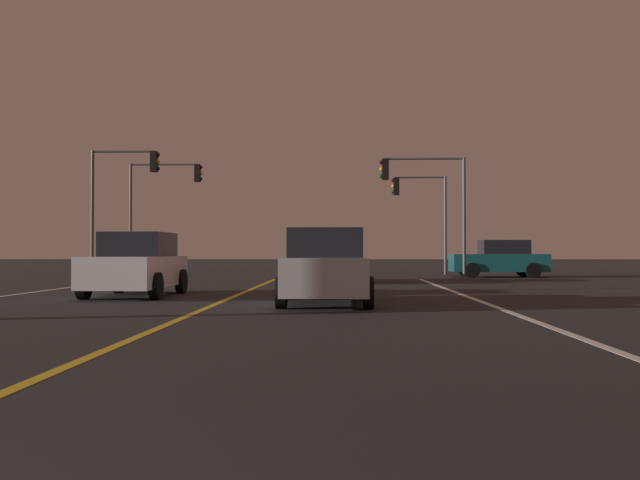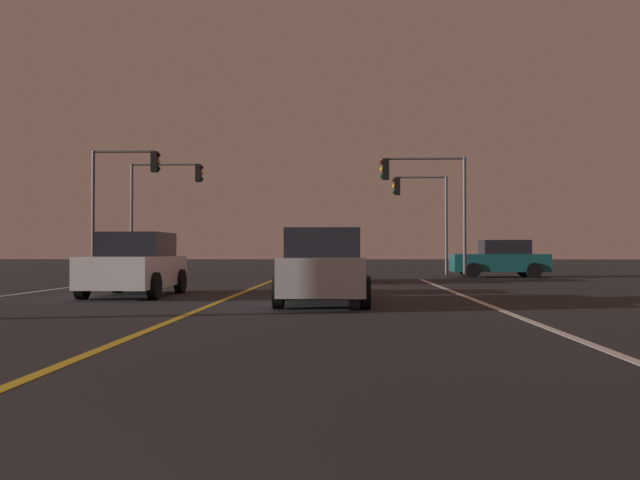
{
  "view_description": "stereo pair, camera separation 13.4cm",
  "coord_description": "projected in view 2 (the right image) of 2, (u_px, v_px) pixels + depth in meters",
  "views": [
    {
      "loc": [
        2.87,
        -1.13,
        1.2
      ],
      "look_at": [
        1.99,
        25.76,
        1.63
      ],
      "focal_mm": 39.22,
      "sensor_mm": 36.0,
      "label": 1
    },
    {
      "loc": [
        3.0,
        -1.13,
        1.2
      ],
      "look_at": [
        1.99,
        25.76,
        1.63
      ],
      "focal_mm": 39.22,
      "sensor_mm": 36.0,
      "label": 2
    }
  ],
  "objects": [
    {
      "name": "car_lead_same_lane",
      "position": [
        324.0,
        268.0,
        15.76
      ],
      "size": [
        2.02,
        4.3,
        1.7
      ],
      "rotation": [
        0.0,
        0.0,
        1.57
      ],
      "color": "black",
      "rests_on": "ground"
    },
    {
      "name": "car_ahead_far",
      "position": [
        331.0,
        261.0,
        26.94
      ],
      "size": [
        2.02,
        4.3,
        1.7
      ],
      "rotation": [
        0.0,
        0.0,
        1.57
      ],
      "color": "black",
      "rests_on": "ground"
    },
    {
      "name": "traffic_light_far_right",
      "position": [
        420.0,
        201.0,
        35.53
      ],
      "size": [
        2.81,
        0.36,
        5.01
      ],
      "rotation": [
        0.0,
        0.0,
        3.14
      ],
      "color": "#4C4C51",
      "rests_on": "ground"
    },
    {
      "name": "car_oncoming",
      "position": [
        136.0,
        265.0,
        18.65
      ],
      "size": [
        2.02,
        4.3,
        1.7
      ],
      "rotation": [
        0.0,
        0.0,
        -1.57
      ],
      "color": "black",
      "rests_on": "ground"
    },
    {
      "name": "traffic_light_far_left",
      "position": [
        166.0,
        192.0,
        36.03
      ],
      "size": [
        3.8,
        0.36,
        5.72
      ],
      "color": "#4C4C51",
      "rests_on": "ground"
    },
    {
      "name": "traffic_light_near_left",
      "position": [
        125.0,
        184.0,
        30.54
      ],
      "size": [
        3.05,
        0.36,
        5.61
      ],
      "color": "#4C4C51",
      "rests_on": "ground"
    },
    {
      "name": "lane_center_divider",
      "position": [
        178.0,
        318.0,
        12.48
      ],
      "size": [
        0.16,
        34.53,
        0.01
      ],
      "primitive_type": "cube",
      "color": "gold",
      "rests_on": "ground"
    },
    {
      "name": "lane_edge_right",
      "position": [
        526.0,
        319.0,
        12.24
      ],
      "size": [
        0.16,
        34.53,
        0.01
      ],
      "primitive_type": "cube",
      "color": "silver",
      "rests_on": "ground"
    },
    {
      "name": "car_crossing_side",
      "position": [
        500.0,
        259.0,
        31.95
      ],
      "size": [
        4.3,
        2.02,
        1.7
      ],
      "rotation": [
        0.0,
        0.0,
        3.14
      ],
      "color": "black",
      "rests_on": "ground"
    },
    {
      "name": "traffic_light_near_right",
      "position": [
        423.0,
        188.0,
        30.05
      ],
      "size": [
        3.71,
        0.36,
        5.23
      ],
      "rotation": [
        0.0,
        0.0,
        3.14
      ],
      "color": "#4C4C51",
      "rests_on": "ground"
    }
  ]
}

